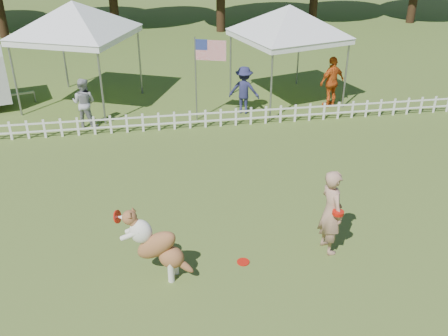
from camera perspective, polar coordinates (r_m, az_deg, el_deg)
name	(u,v)px	position (r m, az deg, el deg)	size (l,w,h in m)	color
ground	(239,262)	(10.22, 1.72, -10.66)	(120.00, 120.00, 0.00)	#3B541A
picket_fence	(198,119)	(16.12, -3.03, 5.59)	(22.00, 0.08, 0.60)	white
handler	(331,212)	(10.26, 12.14, -4.90)	(0.67, 0.44, 1.84)	tan
dog	(157,245)	(9.57, -7.62, -8.75)	(1.35, 0.45, 1.39)	brown
frisbee_on_turf	(243,262)	(10.20, 2.21, -10.68)	(0.25, 0.25, 0.02)	red
canopy_tent_left	(79,56)	(18.49, -16.23, 12.23)	(3.42, 3.42, 3.53)	white
canopy_tent_right	(287,56)	(18.26, 7.21, 12.61)	(3.24, 3.24, 3.35)	white
flag_pole	(196,80)	(16.41, -3.23, 9.99)	(1.06, 0.11, 2.76)	gray
spectator_a	(84,103)	(16.67, -15.70, 7.18)	(0.78, 0.61, 1.60)	#A3A4A9
spectator_b	(244,90)	(17.22, 2.30, 8.89)	(1.05, 0.61, 1.63)	#24254D
spectator_c	(332,82)	(18.20, 12.23, 9.60)	(1.05, 0.44, 1.80)	#D55719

